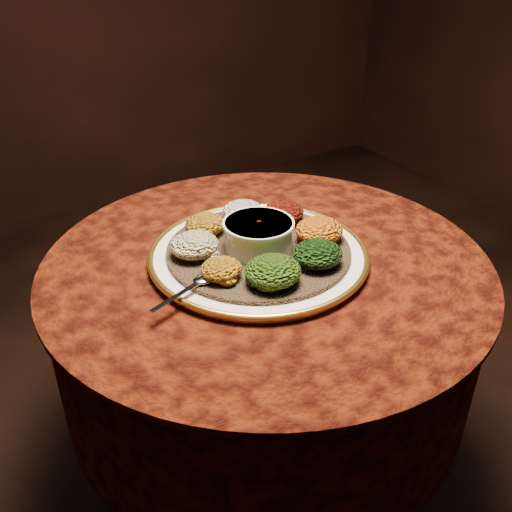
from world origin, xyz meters
TOP-DOWN VIEW (x-y plane):
  - table at (0.00, 0.00)m, footprint 0.96×0.96m
  - platter at (-0.02, 0.01)m, footprint 0.54×0.54m
  - injera at (-0.02, 0.01)m, footprint 0.40×0.40m
  - stew_bowl at (-0.02, 0.01)m, footprint 0.15×0.15m
  - spoon at (-0.18, -0.05)m, footprint 0.15×0.07m
  - portion_ayib at (0.02, 0.14)m, footprint 0.09×0.09m
  - portion_kitfo at (0.10, 0.08)m, footprint 0.10×0.09m
  - portion_tikil at (0.11, -0.03)m, footprint 0.10×0.10m
  - portion_gomen at (0.05, -0.11)m, footprint 0.10×0.10m
  - portion_mixveg at (-0.06, -0.12)m, footprint 0.11×0.10m
  - portion_kik at (-0.14, -0.05)m, footprint 0.08×0.08m
  - portion_timatim at (-0.14, 0.05)m, footprint 0.10×0.10m
  - portion_shiro at (-0.08, 0.12)m, footprint 0.09×0.09m

SIDE VIEW (x-z plane):
  - table at x=0.00m, z-range 0.19..0.92m
  - platter at x=-0.02m, z-range 0.73..0.76m
  - injera at x=-0.02m, z-range 0.75..0.76m
  - spoon at x=-0.18m, z-range 0.76..0.77m
  - portion_kik at x=-0.14m, z-range 0.76..0.80m
  - portion_shiro at x=-0.08m, z-range 0.76..0.81m
  - portion_ayib at x=0.02m, z-range 0.76..0.81m
  - portion_kitfo at x=0.10m, z-range 0.76..0.81m
  - portion_timatim at x=-0.14m, z-range 0.76..0.81m
  - portion_gomen at x=0.05m, z-range 0.76..0.81m
  - portion_tikil at x=0.11m, z-range 0.76..0.81m
  - portion_mixveg at x=-0.06m, z-range 0.76..0.81m
  - stew_bowl at x=-0.02m, z-range 0.77..0.83m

